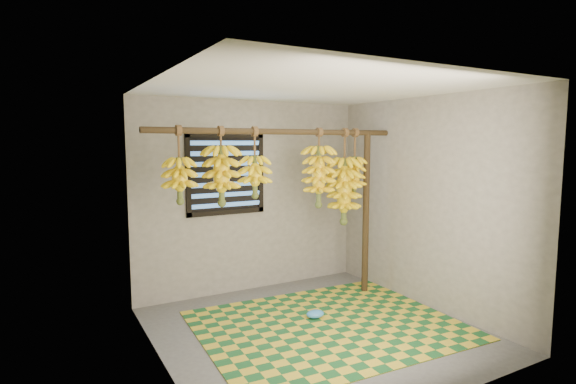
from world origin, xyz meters
TOP-DOWN VIEW (x-y plane):
  - floor at (0.00, 0.00)m, footprint 3.00×3.00m
  - ceiling at (0.00, 0.00)m, footprint 3.00×3.00m
  - wall_back at (0.00, 1.50)m, footprint 3.00×0.01m
  - wall_left at (-1.50, 0.00)m, footprint 0.01×3.00m
  - wall_right at (1.50, 0.00)m, footprint 0.01×3.00m
  - window at (-0.35, 1.48)m, footprint 1.00×0.04m
  - hanging_pole at (0.00, 0.70)m, footprint 3.00×0.06m
  - support_post at (1.20, 0.70)m, footprint 0.08×0.08m
  - woven_mat at (0.18, 0.03)m, footprint 2.69×2.20m
  - plastic_bag at (0.17, 0.25)m, footprint 0.21×0.16m
  - banana_bunch_a at (-1.14, 0.70)m, footprint 0.33×0.33m
  - banana_bunch_b at (-0.70, 0.70)m, footprint 0.37×0.37m
  - banana_bunch_c at (-0.32, 0.70)m, footprint 0.34×0.34m
  - banana_bunch_d at (0.49, 0.70)m, footprint 0.36×0.36m
  - banana_bunch_e at (0.86, 0.70)m, footprint 0.37×0.37m
  - banana_bunch_f at (1.01, 0.70)m, footprint 0.28×0.28m

SIDE VIEW (x-z plane):
  - floor at x=0.00m, z-range -0.01..0.00m
  - woven_mat at x=0.18m, z-range 0.00..0.01m
  - plastic_bag at x=0.17m, z-range 0.01..0.09m
  - support_post at x=1.20m, z-range 0.00..2.00m
  - wall_back at x=0.00m, z-range 0.00..2.40m
  - wall_left at x=-1.50m, z-range 0.00..2.40m
  - wall_right at x=1.50m, z-range 0.00..2.40m
  - banana_bunch_e at x=0.86m, z-range 0.73..1.87m
  - banana_bunch_f at x=1.01m, z-range 1.04..1.89m
  - banana_bunch_d at x=0.49m, z-range 1.03..1.95m
  - window at x=-0.35m, z-range 1.00..2.00m
  - banana_bunch_a at x=-1.14m, z-range 1.13..1.90m
  - banana_bunch_c at x=-0.32m, z-range 1.14..1.90m
  - banana_bunch_b at x=-0.70m, z-range 1.14..1.95m
  - hanging_pole at x=0.00m, z-range 1.97..2.03m
  - ceiling at x=0.00m, z-range 2.40..2.41m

